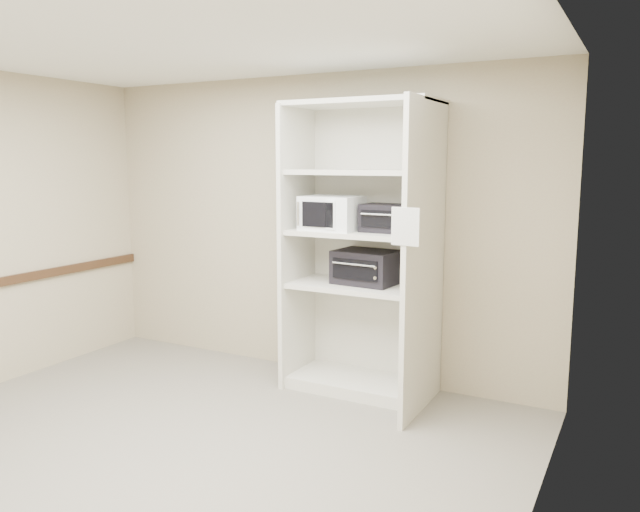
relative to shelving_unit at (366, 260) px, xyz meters
The scene contains 9 objects.
floor 2.15m from the shelving_unit, 111.36° to the right, with size 4.50×4.00×0.01m, color #686158.
ceiling 2.41m from the shelving_unit, 111.36° to the right, with size 4.50×4.00×0.01m, color white.
wall_back 0.76m from the shelving_unit, 155.96° to the left, with size 4.50×0.02×2.70m, color tan.
wall_right 2.34m from the shelving_unit, 47.07° to the right, with size 0.02×4.00×2.70m, color tan.
shelving_unit is the anchor object (origin of this frame).
microwave 0.48m from the shelving_unit, 168.54° to the right, with size 0.47×0.36×0.28m, color white.
toaster_oven_upper 0.39m from the shelving_unit, ahead, with size 0.39×0.29×0.22m, color black.
toaster_oven_lower 0.09m from the shelving_unit, 110.39° to the left, with size 0.50×0.38×0.28m, color black.
paper_sign 0.92m from the shelving_unit, 48.00° to the right, with size 0.20×0.01×0.26m, color white.
Camera 1 is at (2.71, -2.97, 1.94)m, focal length 35.00 mm.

